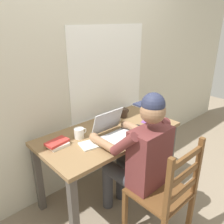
{
  "coord_description": "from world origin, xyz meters",
  "views": [
    {
      "loc": [
        -1.31,
        -1.47,
        1.74
      ],
      "look_at": [
        -0.01,
        -0.05,
        0.95
      ],
      "focal_mm": 37.14,
      "sensor_mm": 36.0,
      "label": 1
    }
  ],
  "objects_px": {
    "seated_person": "(139,155)",
    "coffee_mug_dark": "(124,113)",
    "wooden_chair": "(165,194)",
    "book_stack_side": "(58,144)",
    "laptop": "(114,131)",
    "desk": "(110,141)",
    "computer_mouse": "(139,127)",
    "coffee_mug_white": "(79,133)",
    "landscape_photo_print": "(147,121)",
    "book_stack_main": "(109,120)"
  },
  "relations": [
    {
      "from": "seated_person",
      "to": "coffee_mug_dark",
      "type": "xyz_separation_m",
      "value": [
        0.39,
        0.58,
        0.09
      ]
    },
    {
      "from": "wooden_chair",
      "to": "book_stack_side",
      "type": "xyz_separation_m",
      "value": [
        -0.46,
        0.79,
        0.29
      ]
    },
    {
      "from": "laptop",
      "to": "desk",
      "type": "bearing_deg",
      "value": 72.02
    },
    {
      "from": "computer_mouse",
      "to": "coffee_mug_dark",
      "type": "xyz_separation_m",
      "value": [
        0.09,
        0.3,
        0.03
      ]
    },
    {
      "from": "coffee_mug_white",
      "to": "book_stack_side",
      "type": "height_order",
      "value": "coffee_mug_white"
    },
    {
      "from": "wooden_chair",
      "to": "landscape_photo_print",
      "type": "distance_m",
      "value": 0.83
    },
    {
      "from": "landscape_photo_print",
      "to": "laptop",
      "type": "bearing_deg",
      "value": 161.93
    },
    {
      "from": "computer_mouse",
      "to": "book_stack_main",
      "type": "height_order",
      "value": "book_stack_main"
    },
    {
      "from": "book_stack_main",
      "to": "coffee_mug_dark",
      "type": "bearing_deg",
      "value": 2.59
    },
    {
      "from": "wooden_chair",
      "to": "book_stack_main",
      "type": "distance_m",
      "value": 0.92
    },
    {
      "from": "wooden_chair",
      "to": "book_stack_side",
      "type": "distance_m",
      "value": 0.96
    },
    {
      "from": "coffee_mug_white",
      "to": "book_stack_side",
      "type": "relative_size",
      "value": 0.61
    },
    {
      "from": "coffee_mug_white",
      "to": "book_stack_main",
      "type": "relative_size",
      "value": 0.62
    },
    {
      "from": "landscape_photo_print",
      "to": "seated_person",
      "type": "bearing_deg",
      "value": -165.84
    },
    {
      "from": "seated_person",
      "to": "computer_mouse",
      "type": "distance_m",
      "value": 0.41
    },
    {
      "from": "seated_person",
      "to": "book_stack_side",
      "type": "distance_m",
      "value": 0.69
    },
    {
      "from": "desk",
      "to": "book_stack_main",
      "type": "height_order",
      "value": "book_stack_main"
    },
    {
      "from": "seated_person",
      "to": "book_stack_side",
      "type": "height_order",
      "value": "seated_person"
    },
    {
      "from": "laptop",
      "to": "coffee_mug_dark",
      "type": "height_order",
      "value": "laptop"
    },
    {
      "from": "desk",
      "to": "computer_mouse",
      "type": "bearing_deg",
      "value": -28.85
    },
    {
      "from": "computer_mouse",
      "to": "coffee_mug_dark",
      "type": "height_order",
      "value": "coffee_mug_dark"
    },
    {
      "from": "seated_person",
      "to": "landscape_photo_print",
      "type": "bearing_deg",
      "value": 33.68
    },
    {
      "from": "desk",
      "to": "wooden_chair",
      "type": "bearing_deg",
      "value": -93.8
    },
    {
      "from": "laptop",
      "to": "book_stack_main",
      "type": "height_order",
      "value": "laptop"
    },
    {
      "from": "wooden_chair",
      "to": "book_stack_side",
      "type": "height_order",
      "value": "wooden_chair"
    },
    {
      "from": "seated_person",
      "to": "computer_mouse",
      "type": "relative_size",
      "value": 12.49
    },
    {
      "from": "wooden_chair",
      "to": "landscape_photo_print",
      "type": "height_order",
      "value": "wooden_chair"
    },
    {
      "from": "book_stack_main",
      "to": "book_stack_side",
      "type": "relative_size",
      "value": 0.99
    },
    {
      "from": "laptop",
      "to": "computer_mouse",
      "type": "xyz_separation_m",
      "value": [
        0.29,
        -0.04,
        -0.04
      ]
    },
    {
      "from": "seated_person",
      "to": "book_stack_side",
      "type": "relative_size",
      "value": 6.09
    },
    {
      "from": "computer_mouse",
      "to": "coffee_mug_white",
      "type": "height_order",
      "value": "coffee_mug_white"
    },
    {
      "from": "coffee_mug_dark",
      "to": "book_stack_side",
      "type": "distance_m",
      "value": 0.85
    },
    {
      "from": "computer_mouse",
      "to": "coffee_mug_dark",
      "type": "relative_size",
      "value": 0.8
    },
    {
      "from": "coffee_mug_white",
      "to": "coffee_mug_dark",
      "type": "xyz_separation_m",
      "value": [
        0.63,
        0.06,
        0.0
      ]
    },
    {
      "from": "coffee_mug_dark",
      "to": "book_stack_side",
      "type": "bearing_deg",
      "value": -175.49
    },
    {
      "from": "desk",
      "to": "landscape_photo_print",
      "type": "relative_size",
      "value": 10.44
    },
    {
      "from": "seated_person",
      "to": "wooden_chair",
      "type": "bearing_deg",
      "value": -90.0
    },
    {
      "from": "seated_person",
      "to": "computer_mouse",
      "type": "bearing_deg",
      "value": 42.32
    },
    {
      "from": "computer_mouse",
      "to": "book_stack_side",
      "type": "bearing_deg",
      "value": 162.97
    },
    {
      "from": "wooden_chair",
      "to": "landscape_photo_print",
      "type": "bearing_deg",
      "value": 50.98
    },
    {
      "from": "computer_mouse",
      "to": "laptop",
      "type": "bearing_deg",
      "value": 171.72
    },
    {
      "from": "wooden_chair",
      "to": "computer_mouse",
      "type": "height_order",
      "value": "wooden_chair"
    },
    {
      "from": "book_stack_main",
      "to": "landscape_photo_print",
      "type": "distance_m",
      "value": 0.4
    },
    {
      "from": "wooden_chair",
      "to": "book_stack_main",
      "type": "relative_size",
      "value": 4.66
    },
    {
      "from": "seated_person",
      "to": "laptop",
      "type": "bearing_deg",
      "value": 87.45
    },
    {
      "from": "desk",
      "to": "coffee_mug_dark",
      "type": "relative_size",
      "value": 10.83
    },
    {
      "from": "seated_person",
      "to": "coffee_mug_dark",
      "type": "bearing_deg",
      "value": 55.53
    },
    {
      "from": "laptop",
      "to": "coffee_mug_white",
      "type": "distance_m",
      "value": 0.31
    },
    {
      "from": "desk",
      "to": "book_stack_side",
      "type": "height_order",
      "value": "book_stack_side"
    },
    {
      "from": "wooden_chair",
      "to": "book_stack_main",
      "type": "bearing_deg",
      "value": 78.29
    }
  ]
}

